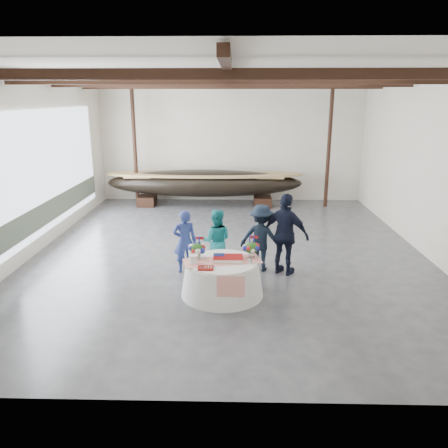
{
  "coord_description": "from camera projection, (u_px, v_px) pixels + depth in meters",
  "views": [
    {
      "loc": [
        0.13,
        -10.91,
        3.88
      ],
      "look_at": [
        -0.11,
        -1.28,
        1.09
      ],
      "focal_mm": 35.0,
      "sensor_mm": 36.0,
      "label": 1
    }
  ],
  "objects": [
    {
      "name": "guest_woman_blue",
      "position": [
        185.0,
        241.0,
        9.94
      ],
      "size": [
        0.61,
        0.48,
        1.47
      ],
      "primitive_type": "imported",
      "rotation": [
        0.0,
        0.0,
        3.39
      ],
      "color": "navy",
      "rests_on": "ground"
    },
    {
      "name": "tabletop_items",
      "position": [
        221.0,
        252.0,
        8.87
      ],
      "size": [
        1.64,
        0.99,
        0.4
      ],
      "color": "red",
      "rests_on": "banquet_table"
    },
    {
      "name": "wall_front",
      "position": [
        223.0,
        241.0,
        5.17
      ],
      "size": [
        10.0,
        0.02,
        4.5
      ],
      "primitive_type": "cube",
      "color": "silver",
      "rests_on": "ground"
    },
    {
      "name": "wall_back",
      "position": [
        232.0,
        142.0,
        16.69
      ],
      "size": [
        10.0,
        0.02,
        4.5
      ],
      "primitive_type": "cube",
      "color": "silver",
      "rests_on": "ground"
    },
    {
      "name": "banquet_table",
      "position": [
        222.0,
        278.0,
        8.88
      ],
      "size": [
        1.68,
        1.68,
        0.72
      ],
      "color": "silver",
      "rests_on": "ground"
    },
    {
      "name": "floor",
      "position": [
        229.0,
        250.0,
        11.55
      ],
      "size": [
        10.0,
        12.0,
        0.01
      ],
      "primitive_type": "cube",
      "color": "#3D3D42",
      "rests_on": "ground"
    },
    {
      "name": "wall_right",
      "position": [
        431.0,
        166.0,
        10.81
      ],
      "size": [
        0.02,
        12.0,
        4.5
      ],
      "primitive_type": "cube",
      "color": "silver",
      "rests_on": "ground"
    },
    {
      "name": "ceiling",
      "position": [
        230.0,
        71.0,
        10.3
      ],
      "size": [
        10.0,
        12.0,
        0.01
      ],
      "primitive_type": "cube",
      "color": "white",
      "rests_on": "wall_back"
    },
    {
      "name": "guest_man_left",
      "position": [
        261.0,
        238.0,
        10.05
      ],
      "size": [
        1.14,
        0.87,
        1.56
      ],
      "primitive_type": "imported",
      "rotation": [
        0.0,
        0.0,
        2.82
      ],
      "color": "black",
      "rests_on": "ground"
    },
    {
      "name": "longboat_display",
      "position": [
        204.0,
        183.0,
        16.1
      ],
      "size": [
        7.21,
        1.44,
        1.35
      ],
      "color": "black",
      "rests_on": "ground"
    },
    {
      "name": "guest_man_right",
      "position": [
        286.0,
        235.0,
        9.78
      ],
      "size": [
        1.17,
        0.95,
        1.87
      ],
      "primitive_type": "imported",
      "rotation": [
        0.0,
        0.0,
        2.6
      ],
      "color": "black",
      "rests_on": "ground"
    },
    {
      "name": "wall_left",
      "position": [
        32.0,
        165.0,
        11.05
      ],
      "size": [
        0.02,
        12.0,
        4.5
      ],
      "primitive_type": "cube",
      "color": "silver",
      "rests_on": "ground"
    },
    {
      "name": "open_bay",
      "position": [
        52.0,
        175.0,
        12.13
      ],
      "size": [
        0.03,
        7.0,
        3.2
      ],
      "color": "silver",
      "rests_on": "ground"
    },
    {
      "name": "pavilion_structure",
      "position": [
        230.0,
        93.0,
        11.25
      ],
      "size": [
        9.8,
        11.76,
        4.5
      ],
      "color": "black",
      "rests_on": "ground"
    },
    {
      "name": "guest_woman_teal",
      "position": [
        216.0,
        241.0,
        9.98
      ],
      "size": [
        0.73,
        0.58,
        1.48
      ],
      "primitive_type": "imported",
      "rotation": [
        0.0,
        0.0,
        3.11
      ],
      "color": "teal",
      "rests_on": "ground"
    }
  ]
}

